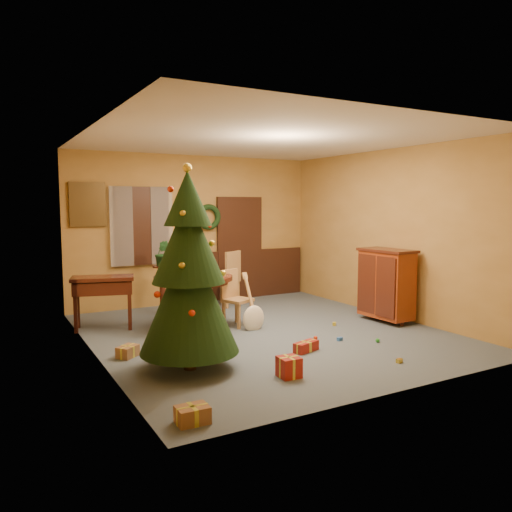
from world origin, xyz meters
TOP-DOWN VIEW (x-y plane):
  - room_envelope at (0.21, 2.70)m, footprint 5.50×5.50m
  - dining_table at (-0.86, 0.76)m, footprint 1.23×1.23m
  - urn at (-0.86, 0.76)m, footprint 0.33×0.33m
  - centerpiece_plant at (-0.86, 0.76)m, footprint 0.38×0.33m
  - chair_near at (-0.19, 0.67)m, footprint 0.51×0.51m
  - chair_far at (0.38, 2.08)m, footprint 0.63×0.63m
  - guitar at (-0.06, 0.25)m, footprint 0.51×0.64m
  - plant_stand at (-0.93, 2.05)m, footprint 0.34×0.34m
  - stand_plant at (-0.93, 2.05)m, footprint 0.30×0.27m
  - christmas_tree at (-1.62, -1.01)m, footprint 1.17×1.17m
  - writing_desk at (-2.10, 1.44)m, footprint 1.03×0.69m
  - sideboard at (2.15, -0.32)m, footprint 0.55×0.97m
  - gift_a at (-2.15, -2.40)m, footprint 0.30×0.22m
  - gift_b at (-0.74, -1.81)m, footprint 0.25×0.25m
  - gift_c at (-2.15, -0.18)m, footprint 0.33×0.31m
  - gift_d at (-0.00, -1.09)m, footprint 0.40×0.25m
  - toy_a at (0.71, -0.90)m, footprint 0.09×0.07m
  - toy_b at (1.13, -1.24)m, footprint 0.06×0.06m
  - toy_c at (1.21, -0.14)m, footprint 0.09×0.09m
  - toy_d at (0.44, -0.70)m, footprint 0.06×0.06m
  - toy_e at (0.73, -2.05)m, footprint 0.09×0.06m

SIDE VIEW (x-z plane):
  - toy_a at x=0.71m, z-range 0.00..0.05m
  - toy_c at x=1.21m, z-range 0.00..0.05m
  - toy_e at x=0.73m, z-range 0.00..0.05m
  - toy_b at x=1.13m, z-range 0.00..0.06m
  - toy_d at x=0.44m, z-range 0.00..0.06m
  - gift_d at x=0.00m, z-range 0.00..0.13m
  - gift_c at x=-2.15m, z-range 0.00..0.15m
  - gift_a at x=-2.15m, z-range 0.00..0.16m
  - gift_b at x=-0.74m, z-range 0.00..0.23m
  - guitar at x=-0.06m, z-range 0.01..0.86m
  - chair_near at x=-0.19m, z-range 0.03..0.94m
  - plant_stand at x=-0.93m, z-range 0.11..0.97m
  - chair_far at x=0.38m, z-range 0.04..1.10m
  - dining_table at x=-0.86m, z-range 0.17..1.01m
  - writing_desk at x=-2.10m, z-range 0.21..1.05m
  - sideboard at x=2.15m, z-range 0.04..1.26m
  - urn at x=-0.86m, z-range 0.84..1.08m
  - stand_plant at x=-0.93m, z-range 0.87..1.32m
  - room_envelope at x=0.21m, z-range -1.63..3.87m
  - christmas_tree at x=-1.62m, z-range -0.06..2.36m
  - centerpiece_plant at x=-0.86m, z-range 1.08..1.51m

